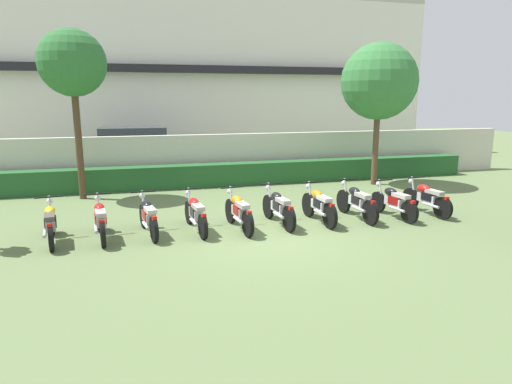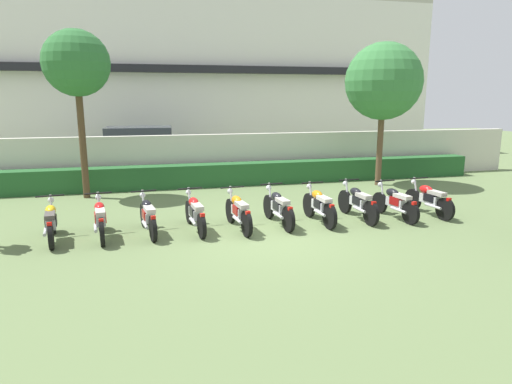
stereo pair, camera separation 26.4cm
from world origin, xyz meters
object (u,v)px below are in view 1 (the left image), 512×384
motorcycle_in_row_1 (100,220)px  motorcycle_in_row_6 (319,205)px  motorcycle_in_row_4 (239,211)px  motorcycle_in_row_2 (148,216)px  motorcycle_in_row_9 (427,198)px  parked_car (138,150)px  tree_near_inspector (72,64)px  motorcycle_in_row_0 (51,223)px  motorcycle_in_row_8 (393,201)px  motorcycle_in_row_5 (278,207)px  motorcycle_in_row_7 (357,201)px  tree_far_side (379,82)px  motorcycle_in_row_3 (195,213)px

motorcycle_in_row_1 → motorcycle_in_row_6: 5.25m
motorcycle_in_row_4 → motorcycle_in_row_6: motorcycle_in_row_6 is taller
motorcycle_in_row_2 → motorcycle_in_row_9: (7.35, -0.07, 0.01)m
parked_car → motorcycle_in_row_4: bearing=-73.7°
tree_near_inspector → motorcycle_in_row_2: (1.86, -4.40, -3.63)m
motorcycle_in_row_0 → motorcycle_in_row_8: size_ratio=0.99×
motorcycle_in_row_5 → motorcycle_in_row_4: bearing=92.9°
tree_near_inspector → motorcycle_in_row_5: bearing=-41.3°
motorcycle_in_row_5 → motorcycle_in_row_7: bearing=-94.5°
tree_far_side → motorcycle_in_row_8: (-1.86, -4.27, -3.20)m
motorcycle_in_row_6 → motorcycle_in_row_0: bearing=86.2°
parked_car → motorcycle_in_row_4: 9.70m
motorcycle_in_row_1 → motorcycle_in_row_6: motorcycle_in_row_6 is taller
tree_near_inspector → motorcycle_in_row_6: (6.06, -4.47, -3.61)m
motorcycle_in_row_4 → motorcycle_in_row_9: 5.24m
motorcycle_in_row_0 → motorcycle_in_row_7: size_ratio=0.92×
motorcycle_in_row_6 → motorcycle_in_row_5: bearing=82.8°
motorcycle_in_row_6 → motorcycle_in_row_8: (2.08, -0.09, -0.02)m
parked_car → motorcycle_in_row_2: bearing=-86.2°
tree_near_inspector → motorcycle_in_row_8: 10.01m
motorcycle_in_row_1 → motorcycle_in_row_4: (3.15, -0.09, 0.00)m
tree_near_inspector → motorcycle_in_row_5: 7.58m
tree_near_inspector → motorcycle_in_row_3: 6.42m
motorcycle_in_row_1 → motorcycle_in_row_5: 4.19m
motorcycle_in_row_2 → motorcycle_in_row_9: bearing=-99.6°
motorcycle_in_row_0 → motorcycle_in_row_8: bearing=-99.0°
motorcycle_in_row_7 → motorcycle_in_row_6: bearing=91.0°
tree_near_inspector → motorcycle_in_row_9: bearing=-25.9°
parked_car → motorcycle_in_row_7: bearing=-56.5°
motorcycle_in_row_5 → motorcycle_in_row_0: bearing=85.3°
tree_far_side → motorcycle_in_row_1: size_ratio=2.73×
motorcycle_in_row_2 → parked_car: bearing=-8.7°
motorcycle_in_row_1 → motorcycle_in_row_8: 7.32m
tree_far_side → motorcycle_in_row_0: bearing=-157.8°
tree_near_inspector → motorcycle_in_row_7: 9.14m
motorcycle_in_row_2 → motorcycle_in_row_7: (5.31, 0.02, 0.02)m
motorcycle_in_row_6 → motorcycle_in_row_3: bearing=85.1°
parked_car → tree_far_side: tree_far_side is taller
motorcycle_in_row_7 → parked_car: bearing=26.4°
motorcycle_in_row_0 → motorcycle_in_row_5: motorcycle_in_row_5 is taller
parked_car → tree_far_side: size_ratio=0.92×
tree_far_side → motorcycle_in_row_5: bearing=-140.5°
motorcycle_in_row_3 → motorcycle_in_row_1: bearing=85.4°
motorcycle_in_row_2 → motorcycle_in_row_6: motorcycle_in_row_6 is taller
motorcycle_in_row_5 → motorcycle_in_row_6: bearing=-98.7°
motorcycle_in_row_2 → motorcycle_in_row_5: motorcycle_in_row_5 is taller
motorcycle_in_row_6 → motorcycle_in_row_9: (3.14, -0.00, -0.01)m
motorcycle_in_row_5 → motorcycle_in_row_9: size_ratio=1.07×
tree_near_inspector → tree_far_side: tree_near_inspector is taller
motorcycle_in_row_5 → parked_car: bearing=13.9°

